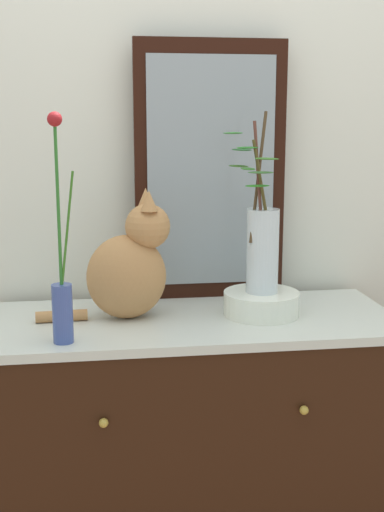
{
  "coord_description": "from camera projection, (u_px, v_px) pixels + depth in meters",
  "views": [
    {
      "loc": [
        -0.26,
        -1.81,
        1.41
      ],
      "look_at": [
        0.0,
        0.0,
        1.03
      ],
      "focal_mm": 46.51,
      "sensor_mm": 36.0,
      "label": 1
    }
  ],
  "objects": [
    {
      "name": "mirror_leaning",
      "position": [
        210.0,
        172.0,
        2.05
      ],
      "size": [
        0.47,
        0.03,
        0.79
      ],
      "color": "black",
      "rests_on": "sideboard"
    },
    {
      "name": "cat_sitting",
      "position": [
        130.0,
        266.0,
        1.87
      ],
      "size": [
        0.38,
        0.17,
        0.37
      ],
      "color": "#B57D49",
      "rests_on": "sideboard"
    },
    {
      "name": "sideboard",
      "position": [
        192.0,
        454.0,
        1.99
      ],
      "size": [
        1.18,
        0.51,
        0.85
      ],
      "color": "black",
      "rests_on": "ground_plane"
    },
    {
      "name": "vase_slim_green",
      "position": [
        62.0,
        289.0,
        1.66
      ],
      "size": [
        0.07,
        0.05,
        0.58
      ],
      "color": "#3C4E92",
      "rests_on": "sideboard"
    },
    {
      "name": "vase_glass_clear",
      "position": [
        262.0,
        244.0,
        1.88
      ],
      "size": [
        0.16,
        0.2,
        0.51
      ],
      "color": "silver",
      "rests_on": "bowl_porcelain"
    },
    {
      "name": "bowl_porcelain",
      "position": [
        262.0,
        303.0,
        1.92
      ],
      "size": [
        0.22,
        0.22,
        0.07
      ],
      "primitive_type": "cylinder",
      "color": "white",
      "rests_on": "sideboard"
    },
    {
      "name": "wall_back",
      "position": [
        178.0,
        155.0,
        2.12
      ],
      "size": [
        4.4,
        0.08,
        2.6
      ],
      "primitive_type": "cube",
      "color": "silver",
      "rests_on": "ground_plane"
    }
  ]
}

